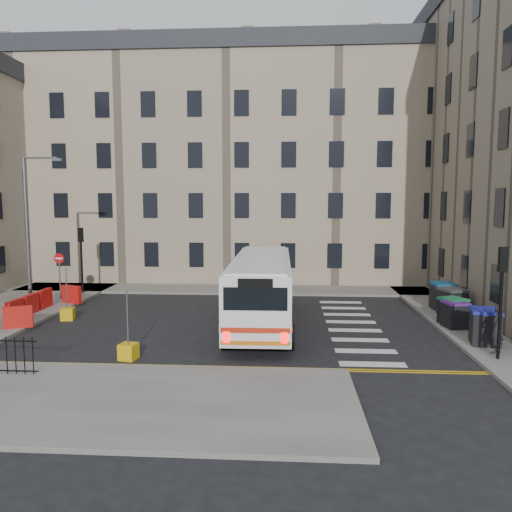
# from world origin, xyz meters

# --- Properties ---
(ground) EXTENTS (120.00, 120.00, 0.00)m
(ground) POSITION_xyz_m (0.00, 0.00, 0.00)
(ground) COLOR black
(ground) RESTS_ON ground
(pavement_north) EXTENTS (36.00, 3.20, 0.15)m
(pavement_north) POSITION_xyz_m (-6.00, 8.60, 0.07)
(pavement_north) COLOR slate
(pavement_north) RESTS_ON ground
(pavement_east) EXTENTS (2.40, 26.00, 0.15)m
(pavement_east) POSITION_xyz_m (9.00, 4.00, 0.07)
(pavement_east) COLOR slate
(pavement_east) RESTS_ON ground
(pavement_west) EXTENTS (6.00, 22.00, 0.15)m
(pavement_west) POSITION_xyz_m (-14.00, 1.00, 0.07)
(pavement_west) COLOR slate
(pavement_west) RESTS_ON ground
(pavement_sw) EXTENTS (20.00, 6.00, 0.15)m
(pavement_sw) POSITION_xyz_m (-7.00, -10.00, 0.07)
(pavement_sw) COLOR slate
(pavement_sw) RESTS_ON ground
(terrace_north) EXTENTS (38.30, 10.80, 17.20)m
(terrace_north) POSITION_xyz_m (-7.00, 15.50, 8.62)
(terrace_north) COLOR tan
(terrace_north) RESTS_ON ground
(traffic_light_east) EXTENTS (0.28, 0.22, 4.10)m
(traffic_light_east) POSITION_xyz_m (8.60, -5.50, 2.87)
(traffic_light_east) COLOR black
(traffic_light_east) RESTS_ON pavement_east
(traffic_light_nw) EXTENTS (0.28, 0.22, 4.10)m
(traffic_light_nw) POSITION_xyz_m (-12.00, 6.50, 2.87)
(traffic_light_nw) COLOR black
(traffic_light_nw) RESTS_ON pavement_west
(streetlamp) EXTENTS (0.50, 0.22, 8.14)m
(streetlamp) POSITION_xyz_m (-13.00, 2.00, 4.34)
(streetlamp) COLOR #595B5E
(streetlamp) RESTS_ON pavement_west
(no_entry_north) EXTENTS (0.60, 0.08, 3.00)m
(no_entry_north) POSITION_xyz_m (-12.50, 4.50, 2.08)
(no_entry_north) COLOR #595B5E
(no_entry_north) RESTS_ON pavement_west
(roadworks_barriers) EXTENTS (1.66, 6.26, 1.00)m
(roadworks_barriers) POSITION_xyz_m (-11.84, 0.50, 0.65)
(roadworks_barriers) COLOR red
(roadworks_barriers) RESTS_ON pavement_west
(bus) EXTENTS (3.06, 11.73, 3.17)m
(bus) POSITION_xyz_m (-0.33, -0.29, 1.83)
(bus) COLOR white
(bus) RESTS_ON ground
(wheelie_bin_a) EXTENTS (1.37, 1.50, 1.42)m
(wheelie_bin_a) POSITION_xyz_m (8.86, -3.56, 0.87)
(wheelie_bin_a) COLOR black
(wheelie_bin_a) RESTS_ON pavement_east
(wheelie_bin_b) EXTENTS (1.11, 1.23, 1.20)m
(wheelie_bin_b) POSITION_xyz_m (8.53, -0.92, 0.75)
(wheelie_bin_b) COLOR black
(wheelie_bin_b) RESTS_ON pavement_east
(wheelie_bin_c) EXTENTS (1.36, 1.43, 1.24)m
(wheelie_bin_c) POSITION_xyz_m (8.63, -0.33, 0.78)
(wheelie_bin_c) COLOR black
(wheelie_bin_c) RESTS_ON pavement_east
(wheelie_bin_d) EXTENTS (1.40, 1.50, 1.36)m
(wheelie_bin_d) POSITION_xyz_m (9.21, 1.63, 0.84)
(wheelie_bin_d) COLOR black
(wheelie_bin_d) RESTS_ON pavement_east
(wheelie_bin_e) EXTENTS (1.21, 1.36, 1.42)m
(wheelie_bin_e) POSITION_xyz_m (9.17, 2.97, 0.87)
(wheelie_bin_e) COLOR black
(wheelie_bin_e) RESTS_ON pavement_east
(pedestrian) EXTENTS (0.80, 0.79, 1.86)m
(pedestrian) POSITION_xyz_m (8.81, -4.80, 1.08)
(pedestrian) COLOR black
(pedestrian) RESTS_ON pavement_east
(bollard_yellow) EXTENTS (0.70, 0.70, 0.60)m
(bollard_yellow) POSITION_xyz_m (-10.00, -0.09, 0.30)
(bollard_yellow) COLOR gold
(bollard_yellow) RESTS_ON ground
(bollard_chevron) EXTENTS (0.70, 0.70, 0.60)m
(bollard_chevron) POSITION_xyz_m (-5.00, -6.00, 0.30)
(bollard_chevron) COLOR gold
(bollard_chevron) RESTS_ON ground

